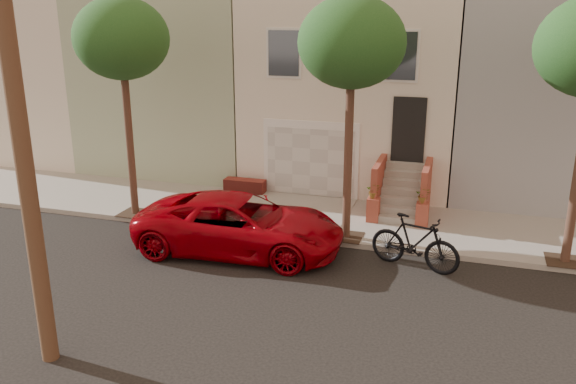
% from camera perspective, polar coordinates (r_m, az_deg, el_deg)
% --- Properties ---
extents(ground, '(90.00, 90.00, 0.00)m').
position_cam_1_polar(ground, '(13.12, -2.36, -10.49)').
color(ground, black).
rests_on(ground, ground).
extents(sidewalk, '(40.00, 3.70, 0.15)m').
position_cam_1_polar(sidewalk, '(17.79, 3.38, -2.53)').
color(sidewalk, gray).
rests_on(sidewalk, ground).
extents(house_row, '(33.10, 11.70, 7.00)m').
position_cam_1_polar(house_row, '(22.58, 7.18, 10.95)').
color(house_row, beige).
rests_on(house_row, sidewalk).
extents(tree_left, '(2.70, 2.57, 6.30)m').
position_cam_1_polar(tree_left, '(17.58, -15.76, 13.92)').
color(tree_left, '#2D2116').
rests_on(tree_left, sidewalk).
extents(tree_mid, '(2.70, 2.57, 6.30)m').
position_cam_1_polar(tree_mid, '(15.12, 6.16, 13.98)').
color(tree_mid, '#2D2116').
rests_on(tree_mid, sidewalk).
extents(pickup_truck, '(5.51, 2.77, 1.50)m').
position_cam_1_polar(pickup_truck, '(15.39, -4.64, -3.14)').
color(pickup_truck, '#8F0009').
rests_on(pickup_truck, ground).
extents(motorcycle, '(2.35, 1.23, 1.36)m').
position_cam_1_polar(motorcycle, '(14.72, 12.14, -4.76)').
color(motorcycle, black).
rests_on(motorcycle, ground).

